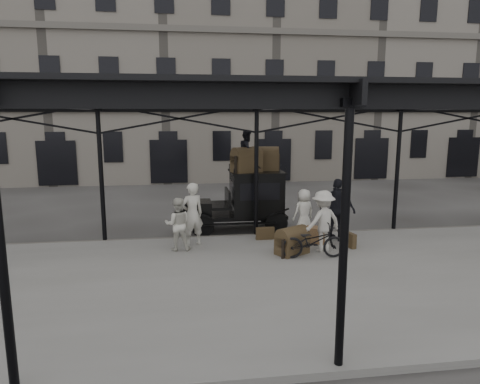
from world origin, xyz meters
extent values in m
plane|color=#383533|center=(0.00, 0.00, 0.00)|extent=(120.00, 120.00, 0.00)
cube|color=slate|center=(0.00, -2.00, 0.07)|extent=(28.00, 8.00, 0.15)
cylinder|color=black|center=(0.00, 2.00, 2.15)|extent=(0.14, 0.14, 4.30)
cylinder|color=black|center=(0.00, -5.80, 2.15)|extent=(0.14, 0.14, 4.30)
cube|color=black|center=(0.00, 2.00, 4.48)|extent=(22.00, 0.10, 0.45)
cube|color=black|center=(0.00, -5.80, 4.48)|extent=(22.00, 0.10, 0.45)
cube|color=black|center=(0.00, -1.70, 4.65)|extent=(22.50, 9.00, 0.08)
cube|color=silver|center=(0.00, -1.70, 4.72)|extent=(18.00, 7.00, 0.04)
cube|color=slate|center=(0.00, 18.00, 7.00)|extent=(64.00, 8.00, 14.00)
cylinder|color=black|center=(-1.80, 2.39, 0.40)|extent=(0.80, 0.10, 0.80)
cylinder|color=black|center=(-1.80, 3.83, 0.40)|extent=(0.80, 0.10, 0.80)
cylinder|color=black|center=(0.80, 2.39, 0.40)|extent=(0.80, 0.10, 0.80)
cylinder|color=black|center=(0.80, 3.83, 0.40)|extent=(0.80, 0.10, 0.80)
cube|color=black|center=(-0.55, 3.11, 0.55)|extent=(3.60, 1.25, 0.12)
cube|color=black|center=(-1.90, 3.11, 0.85)|extent=(0.90, 1.00, 0.55)
cube|color=black|center=(-2.37, 3.11, 0.85)|extent=(0.06, 0.70, 0.55)
cube|color=black|center=(-1.10, 3.11, 0.95)|extent=(0.70, 1.30, 0.10)
cube|color=black|center=(0.20, 3.11, 1.35)|extent=(1.80, 1.45, 1.55)
cube|color=black|center=(0.20, 2.38, 1.55)|extent=(1.40, 0.02, 0.60)
cube|color=black|center=(0.20, 3.11, 2.15)|extent=(1.90, 1.55, 0.06)
imported|color=beige|center=(-2.18, 1.04, 1.14)|extent=(0.85, 0.71, 1.98)
imported|color=beige|center=(-2.62, 0.63, 0.95)|extent=(0.80, 0.63, 1.60)
imported|color=silver|center=(1.61, 1.80, 0.93)|extent=(0.88, 0.71, 1.55)
imported|color=black|center=(2.46, 0.94, 1.16)|extent=(1.21, 1.15, 2.02)
imported|color=beige|center=(1.65, -0.06, 1.07)|extent=(1.34, 1.03, 1.83)
imported|color=black|center=(1.18, -0.63, 0.63)|extent=(1.86, 0.74, 0.96)
imported|color=black|center=(-0.15, 3.01, 2.91)|extent=(0.74, 0.84, 1.46)
cube|color=olive|center=(1.72, 0.78, 0.40)|extent=(0.71, 0.62, 0.50)
cube|color=#44321F|center=(2.61, 0.23, 0.38)|extent=(0.27, 0.62, 0.45)
cube|color=#44321F|center=(0.19, 1.35, 0.35)|extent=(0.60, 0.17, 0.40)
camera|label=1|loc=(-2.48, -11.91, 4.18)|focal=32.00mm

